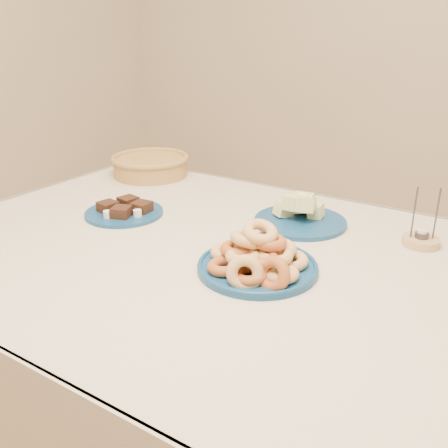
{
  "coord_description": "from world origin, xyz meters",
  "views": [
    {
      "loc": [
        0.58,
        -0.95,
        1.28
      ],
      "look_at": [
        0.0,
        -0.05,
        0.85
      ],
      "focal_mm": 40.0,
      "sensor_mm": 36.0,
      "label": 1
    }
  ],
  "objects": [
    {
      "name": "brownie_plate",
      "position": [
        -0.43,
        0.06,
        0.76
      ],
      "size": [
        0.24,
        0.24,
        0.04
      ],
      "rotation": [
        0.0,
        0.0,
        -0.03
      ],
      "color": "navy",
      "rests_on": "dining_table"
    },
    {
      "name": "wicker_basket",
      "position": [
        -0.63,
        0.42,
        0.79
      ],
      "size": [
        0.38,
        0.38,
        0.08
      ],
      "rotation": [
        0.0,
        0.0,
        -0.38
      ],
      "color": "olive",
      "rests_on": "dining_table"
    },
    {
      "name": "dining_table",
      "position": [
        0.0,
        0.0,
        0.64
      ],
      "size": [
        1.71,
        1.11,
        0.75
      ],
      "color": "brown",
      "rests_on": "ground"
    },
    {
      "name": "candle_holder",
      "position": [
        0.37,
        0.31,
        0.76
      ],
      "size": [
        0.12,
        0.12,
        0.16
      ],
      "rotation": [
        0.0,
        0.0,
        0.37
      ],
      "color": "tan",
      "rests_on": "dining_table"
    },
    {
      "name": "donut_platter",
      "position": [
        0.09,
        -0.05,
        0.78
      ],
      "size": [
        0.36,
        0.36,
        0.13
      ],
      "rotation": [
        0.0,
        0.0,
        0.36
      ],
      "color": "navy",
      "rests_on": "dining_table"
    },
    {
      "name": "melon_plate",
      "position": [
        0.04,
        0.28,
        0.78
      ],
      "size": [
        0.33,
        0.33,
        0.09
      ],
      "rotation": [
        0.0,
        0.0,
        -0.3
      ],
      "color": "navy",
      "rests_on": "dining_table"
    }
  ]
}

